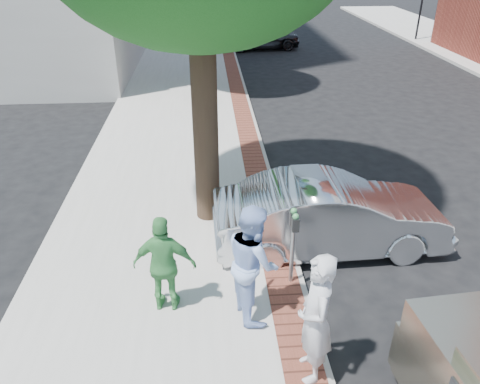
{
  "coord_description": "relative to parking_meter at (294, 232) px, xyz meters",
  "views": [
    {
      "loc": [
        -0.55,
        -7.11,
        5.59
      ],
      "look_at": [
        0.04,
        0.97,
        1.2
      ],
      "focal_mm": 35.0,
      "sensor_mm": 36.0,
      "label": 1
    }
  ],
  "objects": [
    {
      "name": "ground",
      "position": [
        -0.84,
        0.53,
        -1.21
      ],
      "size": [
        120.0,
        120.0,
        0.0
      ],
      "primitive_type": "plane",
      "color": "black",
      "rests_on": "ground"
    },
    {
      "name": "sidewalk",
      "position": [
        -2.34,
        8.53,
        -1.13
      ],
      "size": [
        5.0,
        60.0,
        0.15
      ],
      "primitive_type": "cube",
      "color": "#9E9991",
      "rests_on": "ground"
    },
    {
      "name": "brick_strip",
      "position": [
        -0.14,
        8.53,
        -1.05
      ],
      "size": [
        0.6,
        60.0,
        0.01
      ],
      "primitive_type": "cube",
      "color": "brown",
      "rests_on": "sidewalk"
    },
    {
      "name": "curb",
      "position": [
        0.21,
        8.53,
        -1.13
      ],
      "size": [
        0.1,
        60.0,
        0.15
      ],
      "primitive_type": "cube",
      "color": "gray",
      "rests_on": "ground"
    },
    {
      "name": "signal_near",
      "position": [
        0.06,
        22.53,
        1.05
      ],
      "size": [
        0.7,
        0.15,
        3.8
      ],
      "color": "black",
      "rests_on": "ground"
    },
    {
      "name": "signal_far",
      "position": [
        11.66,
        22.53,
        1.05
      ],
      "size": [
        0.7,
        0.15,
        3.8
      ],
      "color": "black",
      "rests_on": "ground"
    },
    {
      "name": "parking_meter",
      "position": [
        0.0,
        0.0,
        0.0
      ],
      "size": [
        0.12,
        0.32,
        1.47
      ],
      "color": "gray",
      "rests_on": "sidewalk"
    },
    {
      "name": "person_gray",
      "position": [
        -0.06,
        -2.01,
        -0.06
      ],
      "size": [
        0.49,
        0.74,
        2.0
      ],
      "primitive_type": "imported",
      "rotation": [
        0.0,
        0.0,
        -1.59
      ],
      "color": "#BBBAC0",
      "rests_on": "sidewalk"
    },
    {
      "name": "person_officer",
      "position": [
        -0.76,
        -0.7,
        -0.06
      ],
      "size": [
        0.94,
        1.11,
        2.0
      ],
      "primitive_type": "imported",
      "rotation": [
        0.0,
        0.0,
        1.78
      ],
      "color": "#99B6EC",
      "rests_on": "sidewalk"
    },
    {
      "name": "person_green",
      "position": [
        -2.16,
        -0.5,
        -0.19
      ],
      "size": [
        1.06,
        0.54,
        1.74
      ],
      "primitive_type": "imported",
      "rotation": [
        0.0,
        0.0,
        3.03
      ],
      "color": "#43954C",
      "rests_on": "sidewalk"
    },
    {
      "name": "sedan_silver",
      "position": [
        0.97,
        1.21,
        -0.44
      ],
      "size": [
        4.68,
        1.77,
        1.53
      ],
      "primitive_type": "imported",
      "rotation": [
        0.0,
        0.0,
        1.6
      ],
      "color": "silver",
      "rests_on": "ground"
    },
    {
      "name": "bg_car",
      "position": [
        1.72,
        20.95,
        -0.43
      ],
      "size": [
        4.76,
        2.35,
        1.56
      ],
      "primitive_type": "imported",
      "rotation": [
        0.0,
        0.0,
        1.68
      ],
      "color": "black",
      "rests_on": "ground"
    }
  ]
}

